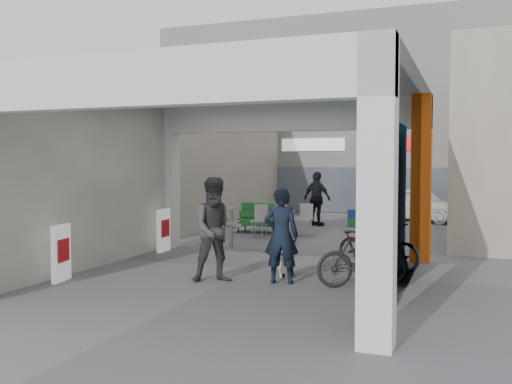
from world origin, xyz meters
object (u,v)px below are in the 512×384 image
at_px(produce_stand, 259,221).
at_px(bicycle_front, 378,246).
at_px(man_elderly, 376,222).
at_px(man_with_dog, 281,236).
at_px(man_back_turned, 217,230).
at_px(white_van, 418,204).
at_px(cafe_set, 281,225).
at_px(border_collie, 286,263).
at_px(man_crates, 317,199).
at_px(bicycle_rear, 363,258).

relative_size(produce_stand, bicycle_front, 0.76).
xyz_separation_m(man_elderly, bicycle_front, (0.24, -1.28, -0.33)).
bearing_deg(bicycle_front, man_with_dog, 163.69).
bearing_deg(man_back_turned, white_van, 45.85).
bearing_deg(man_back_turned, man_with_dog, -18.54).
distance_m(man_back_turned, man_elderly, 4.08).
height_order(man_elderly, white_van, man_elderly).
height_order(cafe_set, border_collie, cafe_set).
bearing_deg(produce_stand, man_crates, 41.90).
bearing_deg(man_back_turned, bicycle_rear, -21.72).
xyz_separation_m(border_collie, bicycle_front, (1.47, 1.31, 0.21)).
bearing_deg(man_elderly, white_van, 90.67).
bearing_deg(white_van, man_crates, 156.40).
distance_m(produce_stand, man_elderly, 5.26).
bearing_deg(bicycle_rear, white_van, -28.98).
distance_m(border_collie, bicycle_rear, 1.53).
xyz_separation_m(bicycle_rear, white_van, (-0.07, 11.46, 0.13)).
bearing_deg(produce_stand, border_collie, -86.49).
bearing_deg(cafe_set, bicycle_front, -51.26).
bearing_deg(man_crates, white_van, -112.17).
distance_m(cafe_set, bicycle_front, 5.35).
bearing_deg(bicycle_rear, produce_stand, 4.24).
height_order(produce_stand, bicycle_front, bicycle_front).
bearing_deg(man_crates, bicycle_front, 137.84).
xyz_separation_m(man_back_turned, man_crates, (-0.56, 9.14, -0.02)).
height_order(cafe_set, man_with_dog, man_with_dog).
distance_m(man_with_dog, white_van, 11.74).
height_order(man_crates, bicycle_rear, man_crates).
bearing_deg(man_elderly, bicycle_rear, -83.55).
relative_size(man_with_dog, white_van, 0.46).
xyz_separation_m(border_collie, man_back_turned, (-1.00, -0.82, 0.67)).
xyz_separation_m(produce_stand, white_van, (4.14, 5.11, 0.26)).
relative_size(man_crates, bicycle_front, 1.02).
relative_size(man_elderly, bicycle_front, 0.90).
bearing_deg(man_with_dog, man_crates, -90.56).
distance_m(man_with_dog, man_back_turned, 1.13).
relative_size(man_back_turned, man_crates, 1.02).
relative_size(man_crates, white_van, 0.50).
distance_m(man_back_turned, bicycle_rear, 2.56).
relative_size(cafe_set, man_crates, 0.84).
relative_size(produce_stand, man_with_dog, 0.80).
height_order(cafe_set, bicycle_rear, bicycle_rear).
height_order(man_elderly, bicycle_front, man_elderly).
relative_size(cafe_set, man_with_dog, 0.91).
height_order(border_collie, man_crates, man_crates).
distance_m(cafe_set, produce_stand, 1.01).
height_order(produce_stand, border_collie, produce_stand).
distance_m(man_elderly, bicycle_rear, 2.95).
distance_m(man_with_dog, bicycle_front, 2.34).
bearing_deg(man_with_dog, bicycle_front, -137.72).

